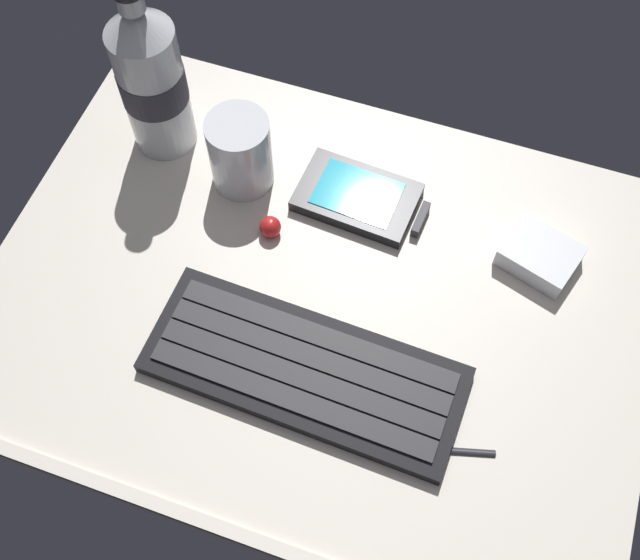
# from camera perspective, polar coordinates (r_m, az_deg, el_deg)

# --- Properties ---
(ground_plane) EXTENTS (0.64, 0.48, 0.03)m
(ground_plane) POSITION_cam_1_polar(r_m,az_deg,el_deg) (0.76, -0.06, -1.56)
(ground_plane) COLOR beige
(keyboard) EXTENTS (0.29, 0.12, 0.02)m
(keyboard) POSITION_cam_1_polar(r_m,az_deg,el_deg) (0.71, -1.11, -6.54)
(keyboard) COLOR black
(keyboard) RESTS_ON ground_plane
(handheld_device) EXTENTS (0.13, 0.08, 0.02)m
(handheld_device) POSITION_cam_1_polar(r_m,az_deg,el_deg) (0.80, 3.15, 5.94)
(handheld_device) COLOR black
(handheld_device) RESTS_ON ground_plane
(juice_cup) EXTENTS (0.06, 0.06, 0.09)m
(juice_cup) POSITION_cam_1_polar(r_m,az_deg,el_deg) (0.80, -5.82, 9.10)
(juice_cup) COLOR silver
(juice_cup) RESTS_ON ground_plane
(water_bottle) EXTENTS (0.07, 0.07, 0.21)m
(water_bottle) POSITION_cam_1_polar(r_m,az_deg,el_deg) (0.81, -12.21, 14.17)
(water_bottle) COLOR silver
(water_bottle) RESTS_ON ground_plane
(charger_block) EXTENTS (0.08, 0.07, 0.02)m
(charger_block) POSITION_cam_1_polar(r_m,az_deg,el_deg) (0.79, 15.75, 1.70)
(charger_block) COLOR silver
(charger_block) RESTS_ON ground_plane
(trackball_mouse) EXTENTS (0.02, 0.02, 0.02)m
(trackball_mouse) POSITION_cam_1_polar(r_m,az_deg,el_deg) (0.78, -3.66, 3.89)
(trackball_mouse) COLOR red
(trackball_mouse) RESTS_ON ground_plane
(stylus_pen) EXTENTS (0.09, 0.03, 0.01)m
(stylus_pen) POSITION_cam_1_polar(r_m,az_deg,el_deg) (0.70, 8.83, -12.12)
(stylus_pen) COLOR #26262B
(stylus_pen) RESTS_ON ground_plane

